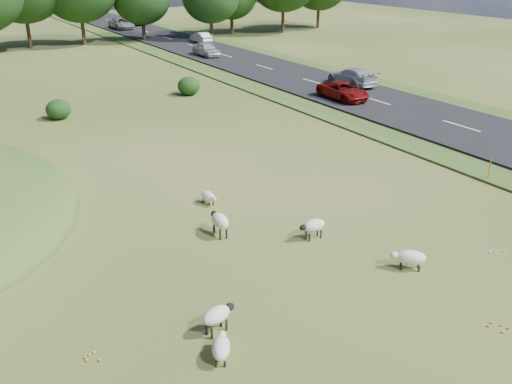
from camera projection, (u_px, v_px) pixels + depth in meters
ground at (101, 130)px, 36.78m from camera, size 160.00×160.00×0.00m
road at (275, 72)px, 54.18m from camera, size 8.00×150.00×0.25m
shrubs at (53, 102)px, 40.82m from camera, size 22.11×6.02×1.50m
marker_post at (489, 169)px, 28.47m from camera, size 0.06×0.06×1.20m
sheep_0 at (313, 226)px, 22.64m from camera, size 1.17×0.53×0.85m
sheep_1 at (410, 257)px, 20.52m from camera, size 1.25×1.15×0.75m
sheep_2 at (208, 196)px, 25.88m from camera, size 0.57×1.08×0.60m
sheep_3 at (220, 221)px, 22.88m from camera, size 0.68×1.36×0.96m
sheep_4 at (217, 315)px, 17.03m from camera, size 1.26×0.74×0.87m
sheep_5 at (221, 347)px, 15.93m from camera, size 0.94×1.18×0.67m
car_0 at (137, 20)px, 87.89m from camera, size 2.09×5.14×1.49m
car_1 at (121, 24)px, 83.00m from camera, size 2.49×5.39×1.50m
car_2 at (201, 37)px, 70.34m from camera, size 1.35×3.86×1.27m
car_4 at (352, 77)px, 47.82m from camera, size 2.03×4.99×1.45m
car_5 at (206, 49)px, 61.41m from camera, size 1.70×4.22×1.44m
car_6 at (343, 91)px, 43.31m from camera, size 2.10×4.54×1.26m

